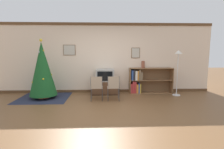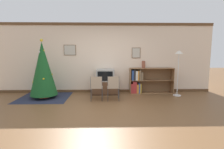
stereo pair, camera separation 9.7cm
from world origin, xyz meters
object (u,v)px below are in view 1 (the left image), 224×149
at_px(vase, 143,64).
at_px(bookshelf, 143,81).
at_px(tv_console, 105,87).
at_px(folding_chair_right, 113,87).
at_px(standing_lamp, 178,61).
at_px(christmas_tree, 42,69).
at_px(folding_chair_left, 97,87).
at_px(television, 105,75).

bearing_deg(vase, bookshelf, 19.76).
xyz_separation_m(tv_console, folding_chair_right, (0.28, -0.93, 0.22)).
xyz_separation_m(bookshelf, standing_lamp, (1.16, -0.45, 0.79)).
height_order(christmas_tree, tv_console, christmas_tree).
relative_size(folding_chair_right, vase, 3.01).
bearing_deg(bookshelf, folding_chair_left, -149.34).
relative_size(christmas_tree, vase, 7.47).
bearing_deg(folding_chair_right, television, 106.57).
bearing_deg(vase, folding_chair_right, -139.02).
xyz_separation_m(christmas_tree, television, (2.14, 0.49, -0.29)).
bearing_deg(vase, television, -175.77).
xyz_separation_m(christmas_tree, tv_console, (2.14, 0.49, -0.77)).
relative_size(folding_chair_left, standing_lamp, 0.50).
xyz_separation_m(tv_console, television, (0.00, -0.00, 0.47)).
height_order(tv_console, bookshelf, bookshelf).
relative_size(christmas_tree, folding_chair_right, 2.48).
distance_m(folding_chair_left, standing_lamp, 3.08).
xyz_separation_m(tv_console, folding_chair_left, (-0.28, -0.93, 0.22)).
distance_m(christmas_tree, television, 2.22).
relative_size(folding_chair_right, bookshelf, 0.49).
bearing_deg(folding_chair_right, folding_chair_left, 180.00).
bearing_deg(folding_chair_right, bookshelf, 40.86).
bearing_deg(folding_chair_left, bookshelf, 30.66).
bearing_deg(folding_chair_left, folding_chair_right, 0.00).
height_order(tv_console, folding_chair_left, folding_chair_left).
distance_m(christmas_tree, vase, 3.66).
distance_m(christmas_tree, folding_chair_left, 1.99).
xyz_separation_m(christmas_tree, vase, (3.61, 0.60, 0.10)).
height_order(christmas_tree, folding_chair_right, christmas_tree).
bearing_deg(television, folding_chair_left, -106.57).
relative_size(folding_chair_right, standing_lamp, 0.50).
xyz_separation_m(folding_chair_right, vase, (1.19, 1.04, 0.65)).
bearing_deg(christmas_tree, folding_chair_right, -10.22).
xyz_separation_m(television, standing_lamp, (2.64, -0.34, 0.55)).
bearing_deg(vase, tv_console, -175.87).
height_order(folding_chair_left, vase, vase).
height_order(folding_chair_right, bookshelf, bookshelf).
xyz_separation_m(folding_chair_right, standing_lamp, (2.36, 0.59, 0.80)).
relative_size(television, vase, 2.47).
bearing_deg(tv_console, television, -90.00).
bearing_deg(christmas_tree, standing_lamp, 1.80).
bearing_deg(television, vase, 4.23).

